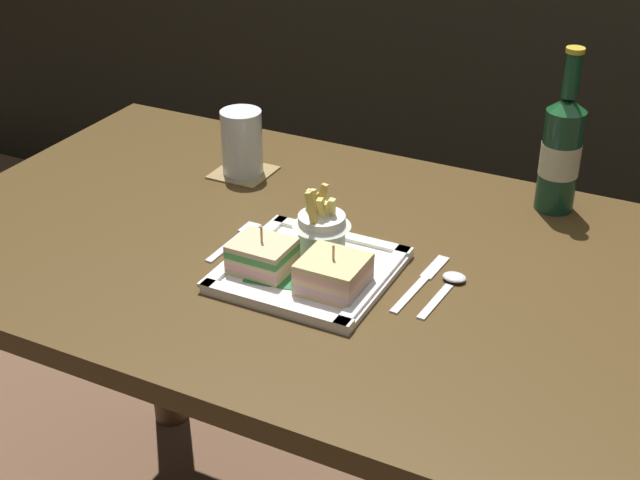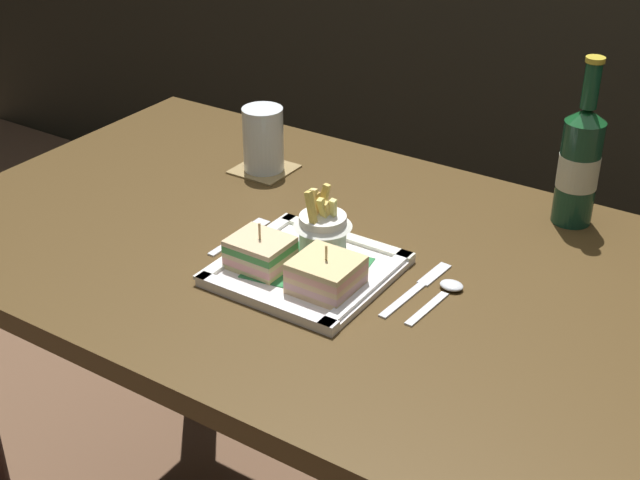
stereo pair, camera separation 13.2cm
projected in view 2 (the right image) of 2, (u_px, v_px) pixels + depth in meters
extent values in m
cube|color=#483217|center=(334.00, 263.00, 1.38)|extent=(1.33, 0.77, 0.03)
cylinder|color=brown|center=(190.00, 280.00, 2.07)|extent=(0.08, 0.08, 0.74)
cube|color=white|center=(305.00, 270.00, 1.32)|extent=(0.23, 0.23, 0.01)
cube|color=#28713A|center=(305.00, 267.00, 1.31)|extent=(0.18, 0.15, 0.00)
cube|color=white|center=(262.00, 299.00, 1.23)|extent=(0.23, 0.02, 0.01)
cube|color=white|center=(344.00, 236.00, 1.39)|extent=(0.23, 0.02, 0.01)
cube|color=white|center=(248.00, 246.00, 1.36)|extent=(0.02, 0.23, 0.01)
cube|color=white|center=(368.00, 287.00, 1.26)|extent=(0.02, 0.23, 0.01)
cube|color=#D2BE7A|center=(261.00, 264.00, 1.32)|extent=(0.09, 0.07, 0.01)
cube|color=#DF958B|center=(261.00, 258.00, 1.31)|extent=(0.09, 0.07, 0.01)
cube|color=#D1B382|center=(260.00, 253.00, 1.31)|extent=(0.09, 0.07, 0.01)
cube|color=#469144|center=(260.00, 247.00, 1.30)|extent=(0.09, 0.07, 0.01)
cube|color=#D3B486|center=(260.00, 241.00, 1.30)|extent=(0.09, 0.07, 0.01)
cylinder|color=tan|center=(260.00, 245.00, 1.30)|extent=(0.00, 0.00, 0.07)
cube|color=#D9B180|center=(326.00, 286.00, 1.26)|extent=(0.09, 0.08, 0.01)
cube|color=#D7A098|center=(326.00, 281.00, 1.26)|extent=(0.09, 0.08, 0.01)
cube|color=#E3B780|center=(326.00, 275.00, 1.25)|extent=(0.09, 0.08, 0.01)
cube|color=#E9A28B|center=(326.00, 269.00, 1.25)|extent=(0.09, 0.08, 0.01)
cube|color=#D2B67B|center=(326.00, 263.00, 1.24)|extent=(0.09, 0.08, 0.01)
cylinder|color=tan|center=(326.00, 268.00, 1.25)|extent=(0.00, 0.00, 0.07)
cylinder|color=silver|center=(323.00, 234.00, 1.34)|extent=(0.07, 0.07, 0.06)
cone|color=silver|center=(323.00, 217.00, 1.32)|extent=(0.09, 0.09, 0.03)
cube|color=#D9B857|center=(322.00, 207.00, 1.32)|extent=(0.02, 0.02, 0.08)
cube|color=#E6DF7B|center=(333.00, 216.00, 1.32)|extent=(0.01, 0.02, 0.06)
cube|color=#E6D365|center=(327.00, 217.00, 1.31)|extent=(0.02, 0.02, 0.06)
cube|color=#EAB85D|center=(317.00, 213.00, 1.32)|extent=(0.01, 0.01, 0.07)
cube|color=#E0D561|center=(312.00, 208.00, 1.34)|extent=(0.01, 0.01, 0.06)
cube|color=#F8D17A|center=(315.00, 212.00, 1.31)|extent=(0.02, 0.02, 0.07)
cube|color=#D6B851|center=(312.00, 216.00, 1.30)|extent=(0.02, 0.01, 0.08)
cube|color=#E5C35C|center=(329.00, 217.00, 1.32)|extent=(0.01, 0.03, 0.06)
cube|color=#DFC154|center=(312.00, 210.00, 1.34)|extent=(0.01, 0.02, 0.05)
cylinder|color=#173F2B|center=(578.00, 173.00, 1.42)|extent=(0.06, 0.06, 0.17)
cone|color=#13471F|center=(587.00, 115.00, 1.37)|extent=(0.06, 0.06, 0.02)
cylinder|color=#104027|center=(591.00, 85.00, 1.35)|extent=(0.03, 0.03, 0.07)
cylinder|color=gold|center=(595.00, 60.00, 1.33)|extent=(0.03, 0.03, 0.01)
cylinder|color=beige|center=(578.00, 171.00, 1.42)|extent=(0.07, 0.07, 0.06)
cube|color=olive|center=(264.00, 169.00, 1.63)|extent=(0.10, 0.10, 0.00)
cylinder|color=silver|center=(263.00, 139.00, 1.60)|extent=(0.07, 0.07, 0.12)
cylinder|color=silver|center=(264.00, 156.00, 1.62)|extent=(0.07, 0.07, 0.05)
cube|color=silver|center=(231.00, 242.00, 1.40)|extent=(0.01, 0.10, 0.00)
cube|color=silver|center=(258.00, 225.00, 1.45)|extent=(0.02, 0.04, 0.00)
cube|color=silver|center=(402.00, 300.00, 1.25)|extent=(0.02, 0.11, 0.00)
cube|color=silver|center=(434.00, 274.00, 1.31)|extent=(0.02, 0.07, 0.00)
cube|color=silver|center=(427.00, 309.00, 1.23)|extent=(0.02, 0.10, 0.00)
ellipsoid|color=silver|center=(452.00, 285.00, 1.28)|extent=(0.04, 0.03, 0.01)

